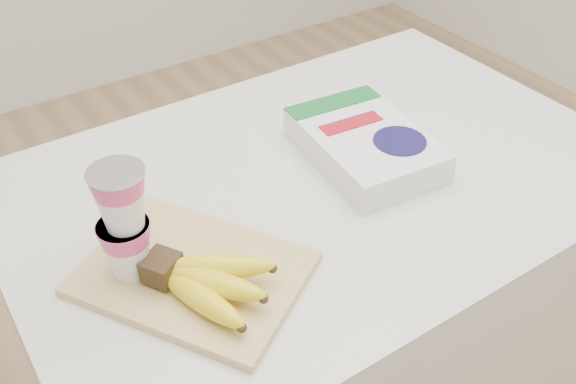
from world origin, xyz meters
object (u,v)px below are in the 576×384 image
object	(u,v)px
yogurt_stack	(123,221)
table	(316,324)
cutting_board	(193,273)
bananas	(206,281)
cereal_box	(365,145)

from	to	relation	value
yogurt_stack	table	bearing A→B (deg)	8.67
yogurt_stack	cutting_board	bearing A→B (deg)	-31.53
bananas	yogurt_stack	size ratio (longest dim) A/B	1.07
bananas	cutting_board	bearing A→B (deg)	85.83
cutting_board	yogurt_stack	bearing A→B (deg)	117.05
cutting_board	bananas	size ratio (longest dim) A/B	1.62
bananas	yogurt_stack	xyz separation A→B (m)	(-0.07, 0.09, 0.07)
table	bananas	bearing A→B (deg)	-153.67
table	cutting_board	distance (m)	0.52
cereal_box	yogurt_stack	bearing A→B (deg)	-168.02
table	yogurt_stack	size ratio (longest dim) A/B	6.13
cereal_box	table	bearing A→B (deg)	-178.51
table	yogurt_stack	world-z (taller)	yogurt_stack
table	bananas	xyz separation A→B (m)	(-0.31, -0.15, 0.44)
cutting_board	yogurt_stack	distance (m)	0.13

